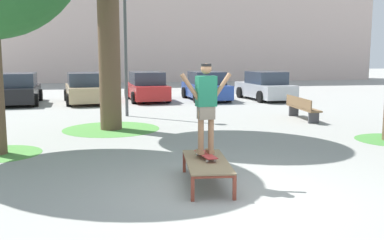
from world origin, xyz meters
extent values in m
plane|color=#999993|center=(0.00, 0.00, 0.00)|extent=(120.00, 120.00, 0.00)
cube|color=beige|center=(3.65, 33.08, 7.15)|extent=(37.10, 4.00, 14.30)
cube|color=brown|center=(-0.47, 1.50, 0.19)|extent=(0.07, 0.07, 0.38)
cube|color=brown|center=(0.22, 1.43, 0.19)|extent=(0.07, 0.07, 0.38)
cube|color=brown|center=(-0.64, -0.34, 0.19)|extent=(0.07, 0.07, 0.38)
cube|color=brown|center=(0.06, -0.40, 0.19)|extent=(0.07, 0.07, 0.38)
cylinder|color=brown|center=(-0.56, 0.58, 0.41)|extent=(0.22, 1.90, 0.05)
cylinder|color=brown|center=(0.14, 0.52, 0.41)|extent=(0.22, 1.90, 0.05)
cylinder|color=brown|center=(-0.12, 1.46, 0.41)|extent=(0.76, 0.12, 0.05)
cylinder|color=brown|center=(-0.29, -0.37, 0.41)|extent=(0.76, 0.12, 0.05)
cube|color=#847051|center=(-0.21, 0.55, 0.45)|extent=(0.93, 1.96, 0.03)
cube|color=#B23333|center=(-0.20, 0.69, 0.54)|extent=(0.30, 0.82, 0.02)
cylinder|color=silver|center=(-0.30, 0.96, 0.49)|extent=(0.04, 0.06, 0.06)
cylinder|color=silver|center=(-0.16, 0.98, 0.49)|extent=(0.04, 0.06, 0.06)
cylinder|color=silver|center=(-0.24, 0.40, 0.49)|extent=(0.04, 0.06, 0.06)
cylinder|color=silver|center=(-0.09, 0.42, 0.49)|extent=(0.04, 0.06, 0.06)
cylinder|color=#8E6647|center=(-0.29, 0.68, 0.96)|extent=(0.11, 0.11, 0.82)
cube|color=#99704C|center=(-0.30, 0.73, 0.59)|extent=(0.13, 0.25, 0.07)
cylinder|color=#8E6647|center=(-0.10, 0.70, 0.96)|extent=(0.11, 0.11, 0.82)
cube|color=#99704C|center=(-0.10, 0.75, 0.59)|extent=(0.13, 0.25, 0.07)
cube|color=#756B5B|center=(-0.20, 0.69, 1.34)|extent=(0.32, 0.24, 0.24)
cube|color=#196647|center=(-0.20, 0.69, 1.74)|extent=(0.38, 0.26, 0.56)
cylinder|color=#8E6647|center=(-0.49, 0.65, 1.81)|extent=(0.41, 0.13, 0.52)
cylinder|color=#8E6647|center=(0.10, 0.73, 1.81)|extent=(0.41, 0.13, 0.52)
sphere|color=#8E6647|center=(-0.20, 0.69, 2.15)|extent=(0.20, 0.20, 0.20)
cylinder|color=black|center=(-0.20, 0.69, 2.22)|extent=(0.19, 0.19, 0.05)
cylinder|color=brown|center=(-1.93, 7.16, 2.45)|extent=(0.69, 0.69, 4.90)
cylinder|color=#519342|center=(-1.93, 7.16, 0.00)|extent=(3.12, 3.12, 0.01)
cube|color=black|center=(-6.27, 15.42, 0.51)|extent=(1.99, 4.31, 0.70)
cube|color=#2D3847|center=(-6.26, 15.27, 1.18)|extent=(1.70, 2.20, 0.64)
cylinder|color=black|center=(-7.21, 16.66, 0.30)|extent=(0.26, 0.61, 0.60)
cylinder|color=black|center=(-5.52, 16.78, 0.30)|extent=(0.26, 0.61, 0.60)
cylinder|color=black|center=(-5.34, 14.18, 0.30)|extent=(0.26, 0.61, 0.60)
cube|color=tan|center=(-3.17, 15.33, 0.51)|extent=(2.22, 4.38, 0.70)
cube|color=#2D3847|center=(-3.15, 15.18, 1.18)|extent=(1.81, 2.28, 0.64)
cylinder|color=black|center=(-4.18, 16.51, 0.30)|extent=(0.29, 0.62, 0.60)
cylinder|color=black|center=(-2.49, 16.73, 0.30)|extent=(0.29, 0.62, 0.60)
cylinder|color=black|center=(-3.84, 13.93, 0.30)|extent=(0.29, 0.62, 0.60)
cylinder|color=black|center=(-2.16, 14.15, 0.30)|extent=(0.29, 0.62, 0.60)
cube|color=red|center=(-0.06, 15.81, 0.51)|extent=(2.06, 4.33, 0.70)
cube|color=#2D3847|center=(-0.05, 15.66, 1.18)|extent=(1.74, 2.23, 0.64)
cylinder|color=black|center=(-1.02, 17.03, 0.30)|extent=(0.27, 0.62, 0.60)
cylinder|color=black|center=(0.67, 17.18, 0.30)|extent=(0.27, 0.62, 0.60)
cylinder|color=black|center=(-0.79, 14.44, 0.30)|extent=(0.27, 0.62, 0.60)
cylinder|color=black|center=(0.90, 14.59, 0.30)|extent=(0.27, 0.62, 0.60)
cube|color=#28479E|center=(3.05, 15.61, 0.51)|extent=(1.95, 4.29, 0.70)
cube|color=#2D3847|center=(3.05, 15.46, 1.18)|extent=(1.68, 2.19, 0.64)
cylinder|color=black|center=(2.12, 16.85, 0.30)|extent=(0.26, 0.61, 0.60)
cylinder|color=black|center=(3.82, 16.96, 0.30)|extent=(0.26, 0.61, 0.60)
cylinder|color=black|center=(2.28, 14.25, 0.30)|extent=(0.26, 0.61, 0.60)
cylinder|color=black|center=(3.97, 14.36, 0.30)|extent=(0.26, 0.61, 0.60)
cube|color=#B7BABF|center=(6.15, 15.18, 0.51)|extent=(2.15, 4.36, 0.70)
cube|color=#2D3847|center=(6.17, 15.03, 1.18)|extent=(1.78, 2.26, 0.64)
cylinder|color=black|center=(5.17, 16.38, 0.30)|extent=(0.28, 0.62, 0.60)
cylinder|color=black|center=(6.86, 16.56, 0.30)|extent=(0.28, 0.62, 0.60)
cylinder|color=black|center=(5.45, 13.79, 0.30)|extent=(0.28, 0.62, 0.60)
cylinder|color=black|center=(7.14, 13.98, 0.30)|extent=(0.28, 0.62, 0.60)
cube|color=brown|center=(5.11, 8.04, 0.43)|extent=(0.54, 2.42, 0.06)
cube|color=brown|center=(4.91, 8.05, 0.65)|extent=(0.14, 2.40, 0.36)
cube|color=#424247|center=(5.15, 9.00, 0.20)|extent=(0.38, 0.10, 0.40)
cube|color=#424247|center=(5.07, 7.08, 0.20)|extent=(0.38, 0.10, 0.40)
cylinder|color=#4C4C51|center=(-1.30, 10.14, 2.75)|extent=(0.12, 0.12, 5.50)
camera|label=1|loc=(-1.94, -7.29, 2.42)|focal=41.54mm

